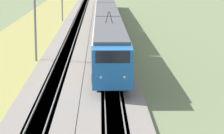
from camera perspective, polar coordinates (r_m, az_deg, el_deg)
name	(u,v)px	position (r m, az deg, el deg)	size (l,w,h in m)	color
ballast_main	(66,52)	(56.88, -4.93, 1.64)	(240.00, 4.40, 0.30)	gray
ballast_adjacent	(108,52)	(56.77, -0.45, 1.66)	(240.00, 4.40, 0.30)	gray
track_main	(66,52)	(56.88, -4.93, 1.65)	(240.00, 1.57, 0.45)	#4C4238
track_adjacent	(108,52)	(56.77, -0.45, 1.67)	(240.00, 1.57, 0.45)	#4C4238
grass_verge	(14,53)	(57.52, -10.51, 1.51)	(240.00, 9.51, 0.12)	#99934C
passenger_train	(106,13)	(77.28, -0.68, 5.80)	(84.36, 2.91, 5.09)	blue
catenary_mast_mid	(36,20)	(51.51, -8.20, 5.01)	(0.22, 2.56, 7.90)	slate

